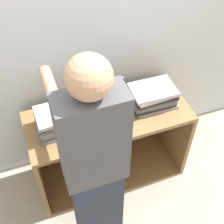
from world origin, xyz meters
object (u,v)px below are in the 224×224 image
Objects in this scene: laptop_open at (106,106)px; laptop_stack_right at (152,96)px; person at (95,169)px; laptop_stack_left at (60,120)px.

laptop_open is 0.39m from laptop_stack_right.
laptop_open is at bearing 171.24° from laptop_stack_right.
laptop_open is 0.66m from person.
laptop_open is at bearing 8.59° from laptop_stack_left.
laptop_open reaches higher than laptop_stack_right.
laptop_stack_right is 0.85m from person.
laptop_open is 0.97× the size of laptop_stack_left.
person reaches higher than laptop_open.
person is (0.10, -0.53, 0.03)m from laptop_stack_left.
person reaches higher than laptop_stack_left.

